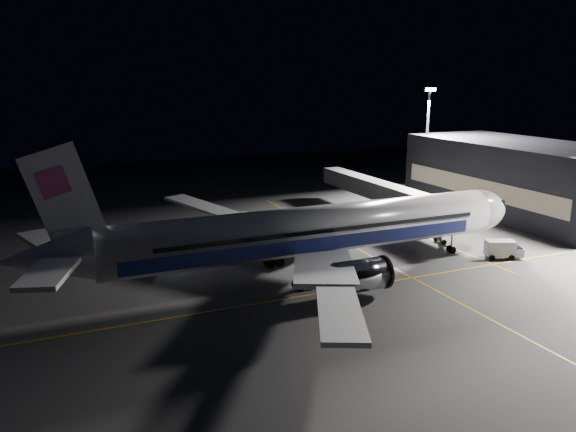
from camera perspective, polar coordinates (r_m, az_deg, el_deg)
The scene contains 13 objects.
ground at distance 66.43m, azimuth 2.37°, elevation -5.86°, with size 200.00×200.00×0.00m, color #4C4C4F.
guide_line_main at distance 71.15m, azimuth 9.66°, elevation -4.69°, with size 0.25×80.00×0.01m, color gold.
guide_line_cross at distance 61.43m, azimuth 4.83°, elevation -7.56°, with size 70.00×0.25×0.01m, color gold.
guide_line_side at distance 85.61m, azimuth 12.76°, elevation -1.67°, with size 0.25×40.00×0.01m, color gold.
airliner at distance 64.42m, azimuth 1.55°, elevation -1.66°, with size 61.48×54.22×16.64m.
terminal at distance 102.91m, azimuth 22.49°, elevation 3.61°, with size 18.12×40.00×12.00m.
jet_bridge at distance 90.98m, azimuth 9.94°, elevation 2.34°, with size 3.60×34.40×6.30m.
floodlight_mast_north at distance 111.49m, azimuth 13.96°, elevation 8.27°, with size 2.40×0.68×20.70m.
service_truck at distance 76.48m, azimuth 21.02°, elevation -3.14°, with size 4.94×3.46×2.36m.
baggage_tug at distance 77.43m, azimuth -11.74°, elevation -2.59°, with size 2.68×2.19×1.88m.
safety_cone_a at distance 74.57m, azimuth -5.36°, elevation -3.42°, with size 0.44×0.44×0.66m, color #F63B0A.
safety_cone_b at distance 73.26m, azimuth 0.35°, elevation -3.67°, with size 0.45×0.45×0.67m, color #F63B0A.
safety_cone_c at distance 73.79m, azimuth -4.25°, elevation -3.58°, with size 0.45×0.45×0.67m, color #F63B0A.
Camera 1 is at (-27.47, -56.21, 22.32)m, focal length 35.00 mm.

